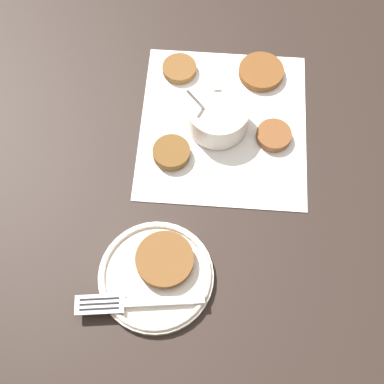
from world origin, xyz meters
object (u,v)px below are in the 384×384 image
at_px(sauce_bowl, 218,119).
at_px(serving_plate, 156,276).
at_px(fork, 125,303).
at_px(fritter_on_plate, 165,259).

distance_m(sauce_bowl, serving_plate, 0.28).
xyz_separation_m(serving_plate, fork, (-0.04, 0.04, 0.01)).
xyz_separation_m(sauce_bowl, serving_plate, (-0.26, 0.10, -0.02)).
height_order(sauce_bowl, serving_plate, sauce_bowl).
bearing_deg(sauce_bowl, fritter_on_plate, 159.63).
bearing_deg(sauce_bowl, fork, 154.23).
height_order(serving_plate, fork, fork).
bearing_deg(sauce_bowl, serving_plate, 158.49).
xyz_separation_m(fritter_on_plate, fork, (-0.06, 0.06, -0.00)).
distance_m(sauce_bowl, fritter_on_plate, 0.26).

